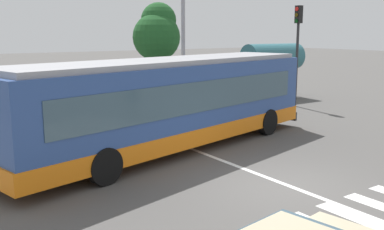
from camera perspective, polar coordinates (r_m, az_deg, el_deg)
ground_plane at (r=11.76m, az=11.40°, el=-8.99°), size 160.00×160.00×0.00m
city_transit_bus at (r=14.65m, az=-2.72°, el=1.52°), size 12.58×5.33×3.06m
parked_car_silver at (r=21.42m, az=-18.49°, el=1.66°), size 2.26×4.66×1.35m
parked_car_blue at (r=22.92m, az=-12.22°, el=2.53°), size 2.24×4.65×1.35m
parked_car_white at (r=23.82m, az=-6.43°, el=3.00°), size 1.94×4.53×1.35m
parked_car_black at (r=25.09m, az=-0.89°, el=3.45°), size 2.27×4.66×1.35m
traffic_light_far_corner at (r=24.00m, az=13.50°, el=9.39°), size 0.33×0.32×5.27m
bus_stop_shelter at (r=26.73m, az=10.38°, el=7.28°), size 3.94×1.54×3.25m
twin_arm_street_lamp at (r=22.59m, az=-1.17°, el=13.85°), size 4.15×0.32×8.36m
background_tree_right at (r=31.42m, az=-4.54°, el=10.61°), size 3.32×3.32×5.98m
lane_center_line at (r=13.25m, az=5.70°, el=-6.55°), size 0.16×24.00×0.01m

